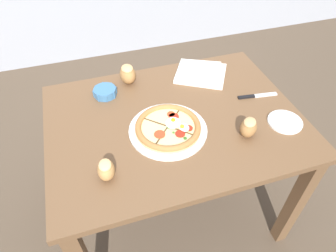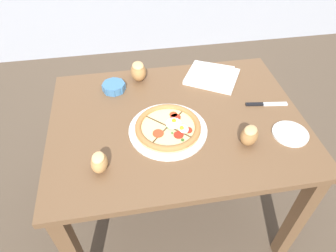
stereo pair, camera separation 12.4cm
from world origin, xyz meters
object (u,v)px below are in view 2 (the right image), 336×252
Objects in this scene: ramekin_bowl at (114,87)px; bread_piece_mid at (138,71)px; napkin_folded at (212,76)px; side_saucer at (290,134)px; bread_piece_near at (99,162)px; bread_piece_far at (249,135)px; knife_main at (266,104)px; pizza at (168,128)px; dining_table at (176,136)px.

bread_piece_mid is (0.13, 0.07, 0.03)m from ramekin_bowl.
napkin_folded is (0.50, 0.02, -0.00)m from ramekin_bowl.
side_saucer is at bearing -64.12° from napkin_folded.
bread_piece_near is (-0.57, -0.49, 0.02)m from napkin_folded.
ramekin_bowl is at bearing 139.97° from bread_piece_far.
bread_piece_far reaches higher than ramekin_bowl.
bread_piece_far is at bearing -176.42° from side_saucer.
ramekin_bowl reaches higher than napkin_folded.
napkin_folded reaches higher than knife_main.
knife_main is at bearing 11.17° from pizza.
bread_piece_far is (0.31, -0.12, 0.02)m from pizza.
pizza reaches higher than dining_table.
bread_piece_near is at bearing -98.27° from ramekin_bowl.
bread_piece_near is 0.84× the size of bread_piece_mid.
bread_piece_mid reaches higher than bread_piece_near.
ramekin_bowl is (-0.21, 0.32, 0.00)m from pizza.
dining_table is 0.38m from napkin_folded.
pizza is at bearing -161.25° from knife_main.
knife_main is (0.56, -0.30, -0.04)m from bread_piece_mid.
pizza is 3.00× the size of bread_piece_far.
dining_table is 5.71× the size of knife_main.
napkin_folded is 3.55× the size of bread_piece_near.
bread_piece_mid reaches higher than side_saucer.
napkin_folded is at bearing -8.58° from bread_piece_mid.
bread_piece_mid is at bearing 112.64° from dining_table.
knife_main is (0.69, -0.23, -0.02)m from ramekin_bowl.
napkin_folded is at bearing 135.51° from knife_main.
bread_piece_far reaches higher than side_saucer.
bread_piece_near is at bearing -146.45° from dining_table.
dining_table is 12.38× the size of bread_piece_near.
bread_piece_far reaches higher than knife_main.
bread_piece_far is (0.26, -0.18, 0.15)m from dining_table.
bread_piece_far is at bearing -35.58° from dining_table.
ramekin_bowl reaches higher than dining_table.
side_saucer is (0.21, -0.44, -0.01)m from napkin_folded.
bread_piece_near reaches higher than napkin_folded.
pizza reaches higher than ramekin_bowl.
dining_table is 0.35m from bread_piece_far.
bread_piece_near reaches higher than dining_table.
ramekin_bowl is 0.36× the size of napkin_folded.
dining_table is 0.43m from bread_piece_near.
bread_piece_mid is at bearing 70.18° from bread_piece_near.
side_saucer is at bearing -11.84° from pizza.
bread_piece_far reaches higher than pizza.
bread_piece_mid is (-0.09, 0.39, 0.03)m from pizza.
bread_piece_near is at bearing -139.06° from napkin_folded.
ramekin_bowl is at bearing -150.61° from bread_piece_mid.
bread_piece_far is at bearing 3.56° from bread_piece_near.
pizza is 0.39m from ramekin_bowl.
knife_main reaches higher than dining_table.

